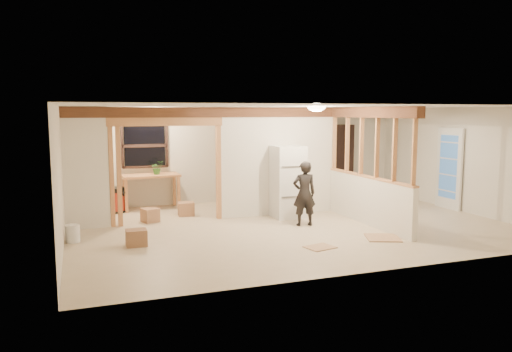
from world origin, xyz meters
name	(u,v)px	position (x,y,z in m)	size (l,w,h in m)	color
floor	(291,226)	(0.00, 0.00, -0.01)	(9.00, 6.50, 0.01)	#C9B296
ceiling	(292,106)	(0.00, 0.00, 2.50)	(9.00, 6.50, 0.01)	white
wall_back	(243,154)	(0.00, 3.25, 1.25)	(9.00, 0.01, 2.50)	silver
wall_front	(381,189)	(0.00, -3.25, 1.25)	(9.00, 0.01, 2.50)	silver
wall_left	(61,176)	(-4.50, 0.00, 1.25)	(0.01, 6.50, 2.50)	silver
wall_right	(464,160)	(4.50, 0.00, 1.25)	(0.01, 6.50, 2.50)	silver
partition_left_stub	(86,168)	(-4.05, 1.20, 1.25)	(0.90, 0.12, 2.50)	silver
partition_center	(279,161)	(0.20, 1.20, 1.25)	(2.80, 0.12, 2.50)	silver
doorway_frame	(167,172)	(-2.40, 1.20, 1.10)	(2.46, 0.14, 2.20)	tan
header_beam_back	(229,112)	(-1.00, 1.20, 2.38)	(7.00, 0.18, 0.22)	brown
header_beam_right	(370,112)	(1.60, -0.40, 2.38)	(0.18, 3.30, 0.22)	brown
pony_wall	(368,201)	(1.60, -0.40, 0.50)	(0.12, 3.20, 1.00)	silver
stud_partition	(369,147)	(1.60, -0.40, 1.66)	(0.14, 3.20, 1.32)	tan
window_back	(145,146)	(-2.60, 3.17, 1.55)	(1.12, 0.10, 1.10)	black
french_door	(449,169)	(4.42, 0.40, 1.00)	(0.12, 0.86, 2.00)	white
ceiling_dome_main	(316,107)	(0.30, -0.50, 2.48)	(0.36, 0.36, 0.16)	#FFEABF
ceiling_dome_util	(153,108)	(-2.50, 2.30, 2.48)	(0.32, 0.32, 0.14)	#FFEABF
hanging_bulb	(181,121)	(-2.00, 1.60, 2.18)	(0.07, 0.07, 0.07)	#FFD88C
refrigerator	(288,182)	(0.27, 0.81, 0.82)	(0.67, 0.65, 1.63)	white
woman	(304,194)	(0.26, -0.08, 0.68)	(0.50, 0.33, 1.37)	black
work_table	(151,192)	(-2.52, 2.86, 0.43)	(1.37, 0.69, 0.86)	tan
potted_plant	(157,168)	(-2.37, 2.80, 1.03)	(0.30, 0.26, 0.33)	#3D7433
shop_vac	(116,200)	(-3.37, 2.69, 0.30)	(0.47, 0.47, 0.61)	maroon
bookshelf	(335,161)	(2.68, 3.01, 1.02)	(1.02, 0.34, 2.03)	black
bucket	(73,233)	(-4.34, 0.13, 0.16)	(0.26, 0.26, 0.32)	white
box_util_a	(186,209)	(-1.88, 1.79, 0.15)	(0.36, 0.31, 0.31)	#A2704E
box_util_b	(150,215)	(-2.76, 1.38, 0.15)	(0.32, 0.32, 0.30)	#A2704E
box_front	(136,238)	(-3.27, -0.54, 0.15)	(0.37, 0.30, 0.30)	#A2704E
floor_panel_near	(383,238)	(1.20, -1.58, 0.01)	(0.62, 0.62, 0.02)	tan
floor_panel_far	(320,247)	(-0.23, -1.77, 0.01)	(0.49, 0.39, 0.02)	tan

